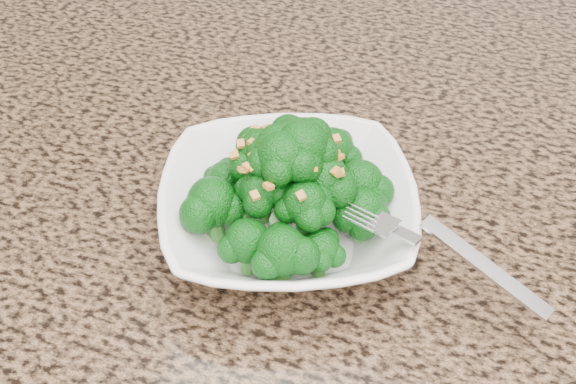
% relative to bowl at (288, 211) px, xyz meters
% --- Properties ---
extents(granite_counter, '(1.64, 1.04, 0.03)m').
position_rel_bowl_xyz_m(granite_counter, '(0.10, 0.10, -0.04)').
color(granite_counter, brown).
rests_on(granite_counter, cabinet).
extents(bowl, '(0.29, 0.29, 0.05)m').
position_rel_bowl_xyz_m(bowl, '(0.00, 0.00, 0.00)').
color(bowl, white).
rests_on(bowl, granite_counter).
extents(broccoli_pile, '(0.20, 0.20, 0.08)m').
position_rel_bowl_xyz_m(broccoli_pile, '(-0.00, 0.00, 0.07)').
color(broccoli_pile, '#09510C').
rests_on(broccoli_pile, bowl).
extents(garlic_topping, '(0.12, 0.12, 0.01)m').
position_rel_bowl_xyz_m(garlic_topping, '(-0.00, 0.00, 0.11)').
color(garlic_topping, gold).
rests_on(garlic_topping, broccoli_pile).
extents(fork, '(0.19, 0.10, 0.01)m').
position_rel_bowl_xyz_m(fork, '(0.11, -0.03, 0.03)').
color(fork, silver).
rests_on(fork, bowl).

